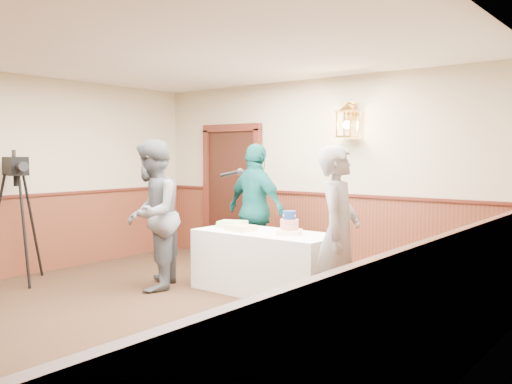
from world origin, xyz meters
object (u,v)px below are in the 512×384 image
(sheet_cake_green, at_px, (232,224))
(tv_camera_rig, at_px, (17,227))
(display_table, at_px, (266,262))
(interviewer, at_px, (152,215))
(assistant_p, at_px, (256,210))
(tiered_cake, at_px, (289,225))
(sheet_cake_yellow, at_px, (241,228))
(baker, at_px, (339,233))

(sheet_cake_green, xyz_separation_m, tv_camera_rig, (-2.26, -1.71, -0.04))
(display_table, height_order, interviewer, interviewer)
(assistant_p, bearing_deg, interviewer, 80.40)
(display_table, xyz_separation_m, interviewer, (-1.23, -0.75, 0.56))
(tiered_cake, bearing_deg, display_table, -176.93)
(interviewer, bearing_deg, assistant_p, 124.63)
(sheet_cake_green, relative_size, interviewer, 0.18)
(display_table, relative_size, sheet_cake_yellow, 5.31)
(tiered_cake, bearing_deg, baker, -25.76)
(tiered_cake, distance_m, assistant_p, 1.22)
(baker, bearing_deg, display_table, 57.38)
(sheet_cake_green, bearing_deg, assistant_p, 97.17)
(sheet_cake_yellow, xyz_separation_m, interviewer, (-0.91, -0.64, 0.15))
(tiered_cake, xyz_separation_m, tv_camera_rig, (-3.21, -1.64, -0.11))
(interviewer, distance_m, baker, 2.50)
(display_table, distance_m, sheet_cake_green, 0.75)
(sheet_cake_green, bearing_deg, tiered_cake, -4.00)
(assistant_p, bearing_deg, baker, 161.36)
(baker, bearing_deg, interviewer, 83.63)
(assistant_p, bearing_deg, display_table, 146.53)
(sheet_cake_yellow, bearing_deg, baker, -11.33)
(baker, bearing_deg, sheet_cake_yellow, 64.81)
(display_table, bearing_deg, tiered_cake, 3.07)
(sheet_cake_yellow, bearing_deg, interviewer, -145.02)
(sheet_cake_yellow, relative_size, baker, 0.19)
(assistant_p, bearing_deg, tiered_cake, 158.16)
(sheet_cake_green, height_order, assistant_p, assistant_p)
(tiered_cake, height_order, interviewer, interviewer)
(tiered_cake, relative_size, interviewer, 0.19)
(display_table, height_order, tiered_cake, tiered_cake)
(tiered_cake, distance_m, interviewer, 1.74)
(tiered_cake, relative_size, sheet_cake_green, 1.05)
(sheet_cake_green, height_order, baker, baker)
(sheet_cake_green, height_order, tv_camera_rig, tv_camera_rig)
(display_table, relative_size, tiered_cake, 5.05)
(tiered_cake, height_order, sheet_cake_green, tiered_cake)
(tv_camera_rig, bearing_deg, baker, 27.54)
(tv_camera_rig, bearing_deg, assistant_p, 57.78)
(sheet_cake_yellow, height_order, sheet_cake_green, sheet_cake_green)
(tiered_cake, xyz_separation_m, sheet_cake_green, (-0.95, 0.07, -0.07))
(tiered_cake, height_order, sheet_cake_yellow, tiered_cake)
(sheet_cake_yellow, xyz_separation_m, assistant_p, (-0.38, 0.79, 0.14))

